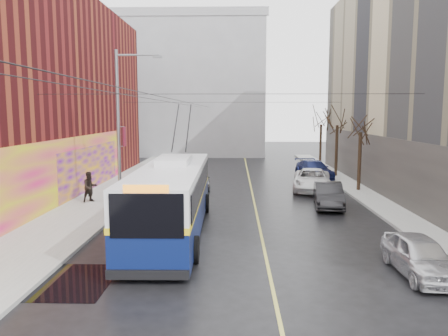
% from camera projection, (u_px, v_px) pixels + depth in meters
% --- Properties ---
extents(ground, '(140.00, 140.00, 0.00)m').
position_uv_depth(ground, '(226.00, 274.00, 15.10)').
color(ground, black).
rests_on(ground, ground).
extents(sidewalk_left, '(4.00, 60.00, 0.15)m').
position_uv_depth(sidewalk_left, '(102.00, 201.00, 27.19)').
color(sidewalk_left, gray).
rests_on(sidewalk_left, ground).
extents(sidewalk_right, '(2.00, 60.00, 0.15)m').
position_uv_depth(sidewalk_right, '(377.00, 202.00, 26.77)').
color(sidewalk_right, gray).
rests_on(sidewalk_right, ground).
extents(lane_line, '(0.12, 50.00, 0.01)m').
position_uv_depth(lane_line, '(253.00, 197.00, 28.95)').
color(lane_line, '#BFB74C').
rests_on(lane_line, ground).
extents(building_far, '(20.50, 12.10, 18.00)m').
position_uv_depth(building_far, '(188.00, 87.00, 58.74)').
color(building_far, gray).
rests_on(building_far, ground).
extents(streetlight_pole, '(2.65, 0.60, 9.00)m').
position_uv_depth(streetlight_pole, '(121.00, 125.00, 24.56)').
color(streetlight_pole, slate).
rests_on(streetlight_pole, ground).
extents(catenary_wires, '(18.00, 60.00, 0.22)m').
position_uv_depth(catenary_wires, '(193.00, 102.00, 29.03)').
color(catenary_wires, black).
extents(tree_near, '(3.20, 3.20, 6.40)m').
position_uv_depth(tree_near, '(361.00, 121.00, 30.12)').
color(tree_near, black).
rests_on(tree_near, ground).
extents(tree_mid, '(3.20, 3.20, 6.68)m').
position_uv_depth(tree_mid, '(338.00, 116.00, 37.03)').
color(tree_mid, black).
rests_on(tree_mid, ground).
extents(tree_far, '(3.20, 3.20, 6.57)m').
position_uv_depth(tree_far, '(321.00, 117.00, 43.98)').
color(tree_far, black).
rests_on(tree_far, ground).
extents(puddle, '(2.88, 3.32, 0.01)m').
position_uv_depth(puddle, '(68.00, 281.00, 14.38)').
color(puddle, black).
rests_on(puddle, ground).
extents(pigeons_flying, '(4.30, 1.11, 1.23)m').
position_uv_depth(pigeons_flying, '(177.00, 79.00, 23.82)').
color(pigeons_flying, slate).
extents(trolleybus, '(3.14, 12.81, 6.04)m').
position_uv_depth(trolleybus, '(172.00, 197.00, 20.07)').
color(trolleybus, '#091444').
rests_on(trolleybus, ground).
extents(parked_car_a, '(1.67, 4.04, 1.37)m').
position_uv_depth(parked_car_a, '(420.00, 256.00, 14.90)').
color(parked_car_a, silver).
rests_on(parked_car_a, ground).
extents(parked_car_b, '(2.08, 4.57, 1.45)m').
position_uv_depth(parked_car_b, '(328.00, 195.00, 25.65)').
color(parked_car_b, black).
rests_on(parked_car_b, ground).
extents(parked_car_c, '(3.49, 5.95, 1.56)m').
position_uv_depth(parked_car_c, '(312.00, 180.00, 31.10)').
color(parked_car_c, silver).
rests_on(parked_car_c, ground).
extents(parked_car_d, '(2.98, 5.54, 1.53)m').
position_uv_depth(parked_car_d, '(314.00, 169.00, 36.95)').
color(parked_car_d, navy).
rests_on(parked_car_d, ground).
extents(following_car, '(1.91, 4.19, 1.39)m').
position_uv_depth(following_car, '(199.00, 179.00, 32.06)').
color(following_car, '#9B9B9F').
rests_on(following_car, ground).
extents(pedestrian_a, '(0.46, 0.62, 1.56)m').
position_uv_depth(pedestrian_a, '(91.00, 188.00, 26.89)').
color(pedestrian_a, black).
rests_on(pedestrian_a, sidewalk_left).
extents(pedestrian_b, '(1.14, 1.10, 1.85)m').
position_uv_depth(pedestrian_b, '(90.00, 187.00, 26.41)').
color(pedestrian_b, black).
rests_on(pedestrian_b, sidewalk_left).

